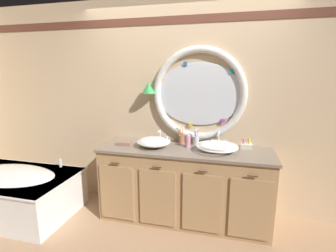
{
  "coord_description": "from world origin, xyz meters",
  "views": [
    {
      "loc": [
        0.56,
        -2.44,
        1.72
      ],
      "look_at": [
        -0.12,
        0.25,
        1.12
      ],
      "focal_mm": 26.54,
      "sensor_mm": 36.0,
      "label": 1
    }
  ],
  "objects": [
    {
      "name": "back_wall_assembly",
      "position": [
        0.02,
        0.58,
        1.32
      ],
      "size": [
        6.4,
        0.26,
        2.6
      ],
      "color": "#D6B78E",
      "rests_on": "ground_plane"
    },
    {
      "name": "folded_hand_towel",
      "position": [
        -0.65,
        0.21,
        0.89
      ],
      "size": [
        0.19,
        0.1,
        0.03
      ],
      "color": "#936B56",
      "rests_on": "vanity_counter"
    },
    {
      "name": "faucet_set_left",
      "position": [
        -0.28,
        0.47,
        0.93
      ],
      "size": [
        0.23,
        0.12,
        0.15
      ],
      "color": "silver",
      "rests_on": "vanity_counter"
    },
    {
      "name": "vanity_counter",
      "position": [
        0.08,
        0.24,
        0.44
      ],
      "size": [
        1.96,
        0.65,
        0.87
      ],
      "color": "tan",
      "rests_on": "ground_plane"
    },
    {
      "name": "ground_plane",
      "position": [
        0.0,
        0.0,
        0.0
      ],
      "size": [
        14.0,
        14.0,
        0.0
      ],
      "primitive_type": "plane",
      "color": "tan"
    },
    {
      "name": "toothbrush_holder_left",
      "position": [
        -0.0,
        0.46,
        0.93
      ],
      "size": [
        0.09,
        0.09,
        0.22
      ],
      "color": "#996647",
      "rests_on": "vanity_counter"
    },
    {
      "name": "toiletry_basket",
      "position": [
        0.76,
        0.41,
        0.91
      ],
      "size": [
        0.13,
        0.11,
        0.12
      ],
      "color": "beige",
      "rests_on": "vanity_counter"
    },
    {
      "name": "soap_dispenser",
      "position": [
        0.11,
        0.3,
        0.95
      ],
      "size": [
        0.06,
        0.07,
        0.17
      ],
      "color": "pink",
      "rests_on": "vanity_counter"
    },
    {
      "name": "faucet_set_right",
      "position": [
        0.45,
        0.47,
        0.94
      ],
      "size": [
        0.22,
        0.15,
        0.17
      ],
      "color": "silver",
      "rests_on": "vanity_counter"
    },
    {
      "name": "toothbrush_holder_right",
      "position": [
        0.19,
        0.43,
        0.93
      ],
      "size": [
        0.08,
        0.08,
        0.21
      ],
      "color": "silver",
      "rests_on": "vanity_counter"
    },
    {
      "name": "bathtub",
      "position": [
        -2.01,
        -0.15,
        0.3
      ],
      "size": [
        1.56,
        0.93,
        0.6
      ],
      "color": "white",
      "rests_on": "ground_plane"
    },
    {
      "name": "sink_basin_left",
      "position": [
        -0.28,
        0.22,
        0.93
      ],
      "size": [
        0.39,
        0.39,
        0.12
      ],
      "color": "white",
      "rests_on": "vanity_counter"
    },
    {
      "name": "sink_basin_right",
      "position": [
        0.45,
        0.22,
        0.93
      ],
      "size": [
        0.46,
        0.46,
        0.11
      ],
      "color": "white",
      "rests_on": "vanity_counter"
    }
  ]
}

